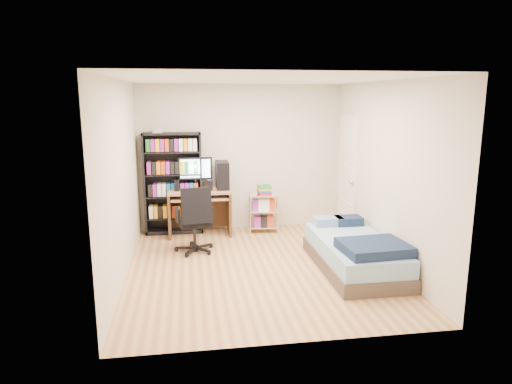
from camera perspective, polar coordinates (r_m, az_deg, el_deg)
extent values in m
cube|color=tan|center=(6.33, 0.34, -9.51)|extent=(3.50, 4.00, 0.04)
cube|color=white|center=(5.91, 0.37, 14.11)|extent=(3.50, 4.00, 0.04)
cube|color=beige|center=(7.97, -1.93, 4.35)|extent=(3.50, 0.04, 2.50)
cube|color=beige|center=(4.05, 4.85, -2.99)|extent=(3.50, 0.04, 2.50)
cube|color=beige|center=(5.98, -16.66, 1.36)|extent=(0.04, 4.00, 2.50)
cube|color=beige|center=(6.50, 15.96, 2.21)|extent=(0.04, 4.00, 2.50)
cube|color=black|center=(7.80, -10.31, 1.05)|extent=(0.96, 0.32, 1.71)
cube|color=black|center=(7.93, -10.16, -3.12)|extent=(0.90, 0.30, 0.02)
cube|color=#CA411B|center=(7.89, -10.19, -2.28)|extent=(0.83, 0.26, 0.20)
cube|color=black|center=(7.84, -10.25, -0.48)|extent=(0.90, 0.30, 0.02)
cube|color=#1763A3|center=(7.81, -10.29, 0.38)|extent=(0.83, 0.26, 0.20)
cube|color=black|center=(7.78, -10.35, 2.21)|extent=(0.90, 0.30, 0.02)
cube|color=orange|center=(7.75, -10.39, 3.09)|extent=(0.83, 0.26, 0.20)
cube|color=black|center=(7.72, -10.46, 4.94)|extent=(0.90, 0.30, 0.02)
cube|color=#1B7D24|center=(7.70, -10.49, 5.84)|extent=(0.83, 0.26, 0.20)
cube|color=silver|center=(7.70, -12.15, 7.51)|extent=(0.15, 0.13, 0.07)
cube|color=tan|center=(7.63, -7.12, 0.15)|extent=(1.03, 0.57, 0.04)
cube|color=#37291E|center=(7.72, -10.72, -2.78)|extent=(0.04, 0.57, 0.73)
cube|color=#37291E|center=(7.75, -3.38, -2.54)|extent=(0.04, 0.57, 0.73)
cube|color=#37291E|center=(7.97, -7.11, -2.05)|extent=(0.99, 0.03, 0.67)
cube|color=tan|center=(7.57, -7.08, -0.74)|extent=(0.93, 0.46, 0.03)
cube|color=black|center=(7.55, -7.08, -0.58)|extent=(0.45, 0.15, 0.03)
cube|color=black|center=(7.68, -7.59, 2.94)|extent=(0.56, 0.05, 0.37)
cube|color=#CCE5FF|center=(7.65, -7.59, 2.91)|extent=(0.50, 0.01, 0.31)
cube|color=black|center=(7.66, -4.24, 2.13)|extent=(0.21, 0.43, 0.45)
cube|color=black|center=(7.56, -9.86, 0.79)|extent=(0.08, 0.08, 0.18)
cube|color=black|center=(7.52, -5.78, 0.84)|extent=(0.08, 0.08, 0.18)
cylinder|color=black|center=(6.92, -7.68, -5.35)|extent=(0.05, 0.05, 0.36)
cube|color=black|center=(6.87, -7.73, -3.77)|extent=(0.52, 0.52, 0.08)
cube|color=black|center=(6.59, -7.46, -1.71)|extent=(0.45, 0.21, 0.52)
cube|color=black|center=(6.79, -9.79, -2.85)|extent=(0.09, 0.28, 0.21)
cube|color=black|center=(6.88, -5.75, -2.55)|extent=(0.09, 0.28, 0.21)
cylinder|color=white|center=(7.68, -0.76, -2.93)|extent=(0.02, 0.02, 0.66)
cylinder|color=white|center=(7.71, 2.82, -2.89)|extent=(0.02, 0.02, 0.66)
cylinder|color=white|center=(8.01, -0.83, -2.31)|extent=(0.02, 0.02, 0.66)
cylinder|color=white|center=(8.04, 2.60, -2.28)|extent=(0.02, 0.02, 0.66)
cube|color=white|center=(7.92, 0.95, -4.25)|extent=(0.52, 0.39, 0.02)
cube|color=white|center=(7.84, 0.96, -2.26)|extent=(0.52, 0.39, 0.02)
cube|color=white|center=(7.78, 0.97, -0.31)|extent=(0.52, 0.39, 0.02)
cube|color=#A51C17|center=(7.77, 0.97, 0.30)|extent=(0.24, 0.29, 0.15)
cube|color=#4F443B|center=(6.37, 12.14, -8.57)|extent=(0.93, 1.87, 0.19)
cube|color=#8BB6CF|center=(6.30, 12.22, -6.82)|extent=(0.90, 1.83, 0.22)
cube|color=#14223F|center=(5.82, 14.52, -6.77)|extent=(0.84, 0.71, 0.13)
cube|color=#99BAD9|center=(6.88, 9.00, -3.61)|extent=(0.42, 0.28, 0.12)
cube|color=#14223F|center=(6.96, 11.46, -3.52)|extent=(0.39, 0.28, 0.12)
cube|color=#3F2614|center=(6.23, 12.42, -5.91)|extent=(0.26, 0.21, 0.01)
cube|color=silver|center=(7.76, 11.44, 2.05)|extent=(0.05, 0.80, 2.00)
sphere|color=silver|center=(7.45, 11.87, 1.24)|extent=(0.08, 0.08, 0.08)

